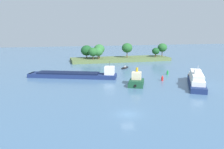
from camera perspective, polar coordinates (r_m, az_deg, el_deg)
ground_plane at (r=44.63m, az=4.06°, el=-10.00°), size 400.00×400.00×0.00m
treeline_island at (r=121.11m, az=1.48°, el=4.85°), size 52.98×14.93×9.52m
fishing_skiff at (r=97.69m, az=3.27°, el=1.73°), size 4.11×4.70×0.98m
cargo_barge at (r=79.40m, az=-9.51°, el=-0.02°), size 30.45×16.57×5.92m
white_riverboat at (r=71.53m, az=20.55°, el=-1.20°), size 14.36×20.09×6.47m
tugboat at (r=67.42m, az=6.18°, el=-1.62°), size 7.35×9.25×5.12m
channel_buoy_red at (r=75.05m, az=12.61°, el=-0.92°), size 0.70×0.70×1.90m
channel_buoy_green at (r=86.09m, az=13.86°, el=0.53°), size 0.70×0.70×1.90m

